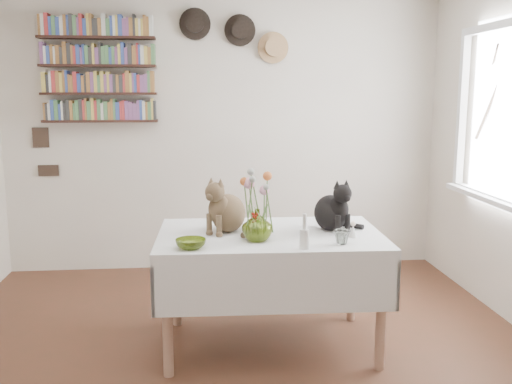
{
  "coord_description": "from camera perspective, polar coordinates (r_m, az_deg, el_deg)",
  "views": [
    {
      "loc": [
        -0.22,
        -3.06,
        1.66
      ],
      "look_at": [
        0.12,
        0.36,
        1.05
      ],
      "focal_mm": 40.0,
      "sensor_mm": 36.0,
      "label": 1
    }
  ],
  "objects": [
    {
      "name": "room",
      "position": [
        3.09,
        -1.5,
        2.44
      ],
      "size": [
        4.08,
        4.58,
        2.58
      ],
      "color": "brown",
      "rests_on": "ground"
    },
    {
      "name": "wall_hats",
      "position": [
        5.28,
        -1.97,
        15.53
      ],
      "size": [
        0.98,
        0.09,
        0.48
      ],
      "color": "black",
      "rests_on": "room"
    },
    {
      "name": "window",
      "position": [
        4.44,
        24.01,
        5.77
      ],
      "size": [
        0.12,
        1.52,
        1.32
      ],
      "color": "white",
      "rests_on": "room"
    },
    {
      "name": "flower_bouquet",
      "position": [
        3.41,
        0.12,
        0.67
      ],
      "size": [
        0.17,
        0.13,
        0.39
      ],
      "color": "#4C7233",
      "rests_on": "flower_vase"
    },
    {
      "name": "tabby_cat",
      "position": [
        3.68,
        -2.82,
        -1.09
      ],
      "size": [
        0.39,
        0.4,
        0.37
      ],
      "primitive_type": null,
      "rotation": [
        0.0,
        0.0,
        -0.69
      ],
      "color": "brown",
      "rests_on": "dining_table"
    },
    {
      "name": "green_bowl",
      "position": [
        3.32,
        -6.55,
        -5.17
      ],
      "size": [
        0.22,
        0.22,
        0.06
      ],
      "primitive_type": "imported",
      "rotation": [
        0.0,
        0.0,
        0.28
      ],
      "color": "#9CB53D",
      "rests_on": "dining_table"
    },
    {
      "name": "berry_jar",
      "position": [
        3.44,
        -0.1,
        -3.45
      ],
      "size": [
        0.05,
        0.05,
        0.21
      ],
      "color": "white",
      "rests_on": "dining_table"
    },
    {
      "name": "candlestick",
      "position": [
        3.3,
        4.86,
        -4.5
      ],
      "size": [
        0.06,
        0.06,
        0.21
      ],
      "color": "white",
      "rests_on": "dining_table"
    },
    {
      "name": "dining_table",
      "position": [
        3.71,
        1.4,
        -6.93
      ],
      "size": [
        1.45,
        0.96,
        0.76
      ],
      "color": "white",
      "rests_on": "room"
    },
    {
      "name": "black_cat",
      "position": [
        3.74,
        7.49,
        -1.13
      ],
      "size": [
        0.33,
        0.36,
        0.35
      ],
      "primitive_type": null,
      "rotation": [
        0.0,
        0.0,
        0.36
      ],
      "color": "black",
      "rests_on": "dining_table"
    },
    {
      "name": "wall_art_plaques",
      "position": [
        5.5,
        -20.44,
        3.83
      ],
      "size": [
        0.21,
        0.02,
        0.44
      ],
      "color": "#38281E",
      "rests_on": "room"
    },
    {
      "name": "porcelain_figurine",
      "position": [
        3.6,
        9.68,
        -3.78
      ],
      "size": [
        0.05,
        0.05,
        0.1
      ],
      "color": "white",
      "rests_on": "dining_table"
    },
    {
      "name": "bookshelf_unit",
      "position": [
        5.3,
        -15.47,
        11.66
      ],
      "size": [
        1.0,
        0.16,
        0.91
      ],
      "color": "black",
      "rests_on": "room"
    },
    {
      "name": "drinking_glass",
      "position": [
        3.43,
        8.58,
        -4.46
      ],
      "size": [
        0.12,
        0.12,
        0.09
      ],
      "primitive_type": "imported",
      "rotation": [
        0.0,
        0.0,
        -0.36
      ],
      "color": "white",
      "rests_on": "dining_table"
    },
    {
      "name": "flower_vase",
      "position": [
        3.45,
        0.12,
        -3.32
      ],
      "size": [
        0.2,
        0.2,
        0.2
      ],
      "primitive_type": "imported",
      "rotation": [
        0.0,
        0.0,
        0.07
      ],
      "color": "#9CB53D",
      "rests_on": "dining_table"
    }
  ]
}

